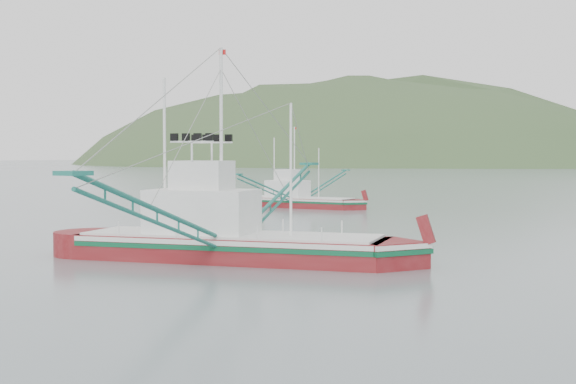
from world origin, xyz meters
The scene contains 4 objects.
ground centered at (0.00, 0.00, 0.00)m, with size 1200.00×1200.00×0.00m, color slate.
main_boat centered at (0.97, -1.29, 2.20)m, with size 16.53×28.39×11.71m.
bg_boat_left centered at (-17.69, 35.64, 1.22)m, with size 12.26×22.07×8.93m.
headland_left centered at (-180.00, 360.00, 0.00)m, with size 448.00×308.00×210.00m, color #375029.
Camera 1 is at (25.35, -34.20, 5.42)m, focal length 50.00 mm.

